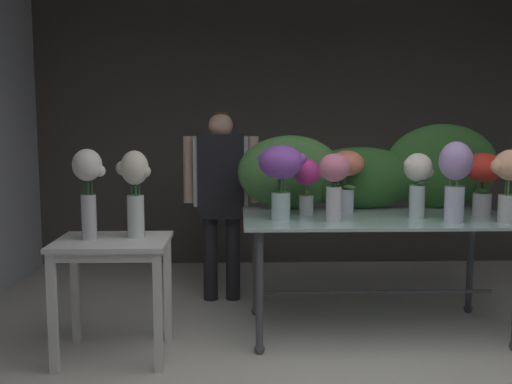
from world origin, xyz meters
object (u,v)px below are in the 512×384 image
vase_violet_hydrangea (281,170)px  vase_cream_lisianthus_tall (135,186)px  florist (221,185)px  vase_magenta_snapdragons (307,180)px  side_table_white (113,256)px  vase_white_roses_tall (88,184)px  vase_rosy_ranunculus (334,180)px  display_table_glass (376,233)px  vase_ivory_stock (418,179)px  vase_scarlet_anemones (482,175)px  vase_lilac_lilies (456,175)px  vase_peach_tulips (510,178)px  vase_coral_freesia (347,172)px

vase_violet_hydrangea → vase_cream_lisianthus_tall: (-0.94, -0.22, -0.09)m
florist → vase_magenta_snapdragons: florist is taller
side_table_white → vase_white_roses_tall: (-0.14, 0.00, 0.46)m
vase_magenta_snapdragons → vase_white_roses_tall: size_ratio=0.71×
florist → vase_violet_hydrangea: (0.43, -0.91, 0.20)m
vase_violet_hydrangea → vase_rosy_ranunculus: size_ratio=1.12×
display_table_glass → vase_ivory_stock: 0.48m
vase_ivory_stock → vase_scarlet_anemones: bearing=10.6°
florist → vase_lilac_lilies: bearing=-34.0°
vase_peach_tulips → florist: bearing=150.5°
vase_magenta_snapdragons → vase_ivory_stock: (0.74, -0.16, 0.02)m
side_table_white → florist: (0.65, 1.19, 0.32)m
vase_coral_freesia → vase_cream_lisianthus_tall: 1.53m
vase_cream_lisianthus_tall → vase_scarlet_anemones: bearing=8.2°
vase_violet_hydrangea → vase_white_roses_tall: vase_violet_hydrangea is taller
vase_magenta_snapdragons → vase_white_roses_tall: (-1.42, -0.47, 0.03)m
side_table_white → vase_cream_lisianthus_tall: vase_cream_lisianthus_tall is taller
side_table_white → vase_magenta_snapdragons: bearing=20.1°
vase_magenta_snapdragons → vase_cream_lisianthus_tall: size_ratio=0.73×
vase_ivory_stock → vase_violet_hydrangea: bearing=-177.8°
vase_rosy_ranunculus → vase_cream_lisianthus_tall: (-1.29, -0.12, -0.03)m
vase_ivory_stock → vase_rosy_ranunculus: 0.62m
vase_magenta_snapdragons → vase_rosy_ranunculus: size_ratio=0.89×
vase_violet_hydrangea → vase_coral_freesia: 0.58m
vase_violet_hydrangea → vase_peach_tulips: 1.50m
vase_rosy_ranunculus → vase_violet_hydrangea: bearing=163.9°
florist → vase_white_roses_tall: 1.43m
vase_magenta_snapdragons → vase_ivory_stock: bearing=-12.1°
vase_violet_hydrangea → vase_cream_lisianthus_tall: size_ratio=0.91×
vase_lilac_lilies → side_table_white: bearing=-176.7°
display_table_glass → vase_scarlet_anemones: size_ratio=4.24×
vase_magenta_snapdragons → vase_scarlet_anemones: 1.23m
florist → vase_coral_freesia: (0.93, -0.63, 0.16)m
display_table_glass → vase_white_roses_tall: vase_white_roses_tall is taller
side_table_white → vase_violet_hydrangea: (1.08, 0.27, 0.53)m
vase_ivory_stock → vase_cream_lisianthus_tall: bearing=-172.4°
vase_magenta_snapdragons → vase_violet_hydrangea: vase_violet_hydrangea is taller
side_table_white → vase_lilac_lilies: bearing=3.3°
vase_ivory_stock → vase_rosy_ranunculus: bearing=-167.2°
florist → vase_ivory_stock: florist is taller
vase_magenta_snapdragons → vase_coral_freesia: bearing=16.0°
florist → vase_white_roses_tall: (-0.79, -1.19, 0.14)m
vase_violet_hydrangea → vase_rosy_ranunculus: 0.36m
vase_peach_tulips → display_table_glass: bearing=159.5°
vase_magenta_snapdragons → vase_peach_tulips: 1.34m
display_table_glass → vase_cream_lisianthus_tall: bearing=-168.2°
vase_ivory_stock → vase_coral_freesia: bearing=151.1°
vase_coral_freesia → vase_cream_lisianthus_tall: (-1.44, -0.50, -0.05)m
display_table_glass → vase_coral_freesia: (-0.19, 0.16, 0.42)m
vase_ivory_stock → vase_white_roses_tall: bearing=-171.8°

